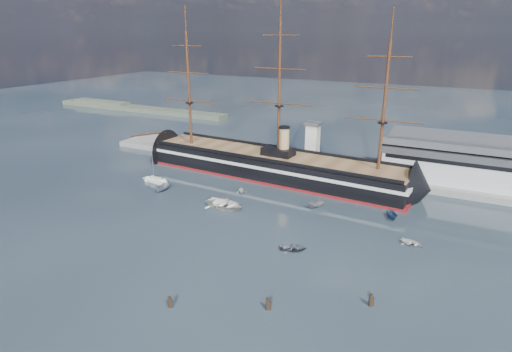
% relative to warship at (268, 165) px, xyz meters
% --- Properties ---
extents(ground, '(600.00, 600.00, 0.00)m').
position_rel_warship_xyz_m(ground, '(7.71, -20.00, -4.04)').
color(ground, '#1B252C').
rests_on(ground, ground).
extents(quay, '(180.00, 18.00, 2.00)m').
position_rel_warship_xyz_m(quay, '(17.71, 16.00, -4.04)').
color(quay, slate).
rests_on(quay, ground).
extents(warehouse, '(63.00, 21.00, 11.60)m').
position_rel_warship_xyz_m(warehouse, '(65.71, 20.00, 3.95)').
color(warehouse, '#B7BABC').
rests_on(warehouse, ground).
extents(quay_tower, '(5.00, 5.00, 15.00)m').
position_rel_warship_xyz_m(quay_tower, '(10.71, 13.00, 5.72)').
color(quay_tower, silver).
rests_on(quay_tower, ground).
extents(shoreline, '(120.00, 10.00, 4.00)m').
position_rel_warship_xyz_m(shoreline, '(-131.52, 75.00, -2.59)').
color(shoreline, '#3F4C38').
rests_on(shoreline, ground).
extents(warship, '(113.34, 21.59, 53.94)m').
position_rel_warship_xyz_m(warship, '(0.00, 0.00, 0.00)').
color(warship, black).
rests_on(warship, ground).
extents(sailboat, '(8.00, 3.47, 12.38)m').
position_rel_warship_xyz_m(sailboat, '(-29.51, -21.70, -3.25)').
color(sailboat, silver).
rests_on(sailboat, ground).
extents(motorboat_a, '(6.94, 2.84, 2.73)m').
position_rel_warship_xyz_m(motorboat_a, '(-22.18, -27.23, -4.04)').
color(motorboat_a, gray).
rests_on(motorboat_a, ground).
extents(motorboat_b, '(2.87, 4.03, 1.75)m').
position_rel_warship_xyz_m(motorboat_b, '(26.90, -43.18, -4.04)').
color(motorboat_b, '#575C67').
rests_on(motorboat_b, ground).
extents(motorboat_c, '(6.16, 5.16, 2.39)m').
position_rel_warship_xyz_m(motorboat_c, '(23.45, -18.31, -4.04)').
color(motorboat_c, slate).
rests_on(motorboat_c, ground).
extents(motorboat_d, '(5.32, 5.30, 1.92)m').
position_rel_warship_xyz_m(motorboat_d, '(-0.43, -17.35, -4.04)').
color(motorboat_d, silver).
rests_on(motorboat_d, ground).
extents(motorboat_e, '(2.20, 3.53, 1.54)m').
position_rel_warship_xyz_m(motorboat_e, '(50.01, -28.76, -4.04)').
color(motorboat_e, silver).
rests_on(motorboat_e, ground).
extents(motorboat_f, '(6.03, 4.59, 2.29)m').
position_rel_warship_xyz_m(motorboat_f, '(43.33, -16.13, -4.04)').
color(motorboat_f, navy).
rests_on(motorboat_f, ground).
extents(motorboat_g, '(3.54, 7.32, 3.30)m').
position_rel_warship_xyz_m(motorboat_g, '(1.20, -29.71, -4.04)').
color(motorboat_g, white).
rests_on(motorboat_g, ground).
extents(piling_near_mid, '(0.64, 0.64, 2.83)m').
position_rel_warship_xyz_m(piling_near_mid, '(15.37, -72.09, -4.04)').
color(piling_near_mid, black).
rests_on(piling_near_mid, ground).
extents(piling_near_right, '(0.64, 0.64, 3.13)m').
position_rel_warship_xyz_m(piling_near_right, '(30.99, -64.96, -4.04)').
color(piling_near_right, black).
rests_on(piling_near_right, ground).
extents(piling_far_right, '(0.64, 0.64, 3.13)m').
position_rel_warship_xyz_m(piling_far_right, '(46.75, -55.70, -4.04)').
color(piling_far_right, black).
rests_on(piling_far_right, ground).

